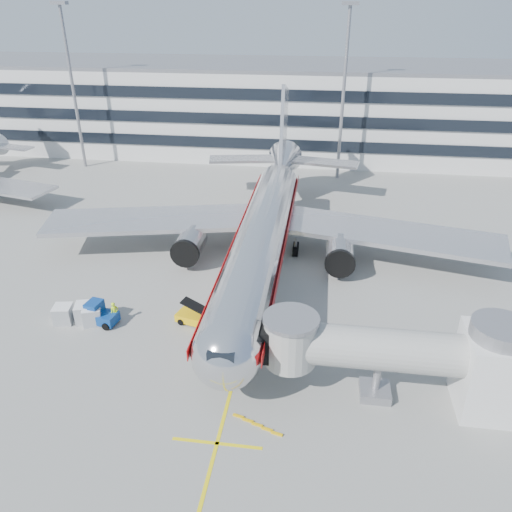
# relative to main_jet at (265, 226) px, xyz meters

# --- Properties ---
(ground) EXTENTS (180.00, 180.00, 0.00)m
(ground) POSITION_rel_main_jet_xyz_m (0.00, -11.72, -4.23)
(ground) COLOR gray
(ground) RESTS_ON ground
(lead_in_line) EXTENTS (0.25, 70.00, 0.01)m
(lead_in_line) POSITION_rel_main_jet_xyz_m (0.00, -1.72, -4.23)
(lead_in_line) COLOR yellow
(lead_in_line) RESTS_ON ground
(stop_bar) EXTENTS (6.00, 0.25, 0.01)m
(stop_bar) POSITION_rel_main_jet_xyz_m (0.00, -25.72, -4.23)
(stop_bar) COLOR yellow
(stop_bar) RESTS_ON ground
(main_jet) EXTENTS (50.95, 48.70, 16.06)m
(main_jet) POSITION_rel_main_jet_xyz_m (0.00, 0.00, 0.00)
(main_jet) COLOR silver
(main_jet) RESTS_ON ground
(jet_bridge) EXTENTS (17.80, 4.50, 7.00)m
(jet_bridge) POSITION_rel_main_jet_xyz_m (12.18, -19.72, -0.36)
(jet_bridge) COLOR silver
(jet_bridge) RESTS_ON ground
(terminal) EXTENTS (150.00, 24.25, 15.60)m
(terminal) POSITION_rel_main_jet_xyz_m (0.00, 46.23, 3.57)
(terminal) COLOR silver
(terminal) RESTS_ON ground
(light_mast_west) EXTENTS (2.40, 1.20, 25.45)m
(light_mast_west) POSITION_rel_main_jet_xyz_m (-35.00, 30.28, 10.64)
(light_mast_west) COLOR gray
(light_mast_west) RESTS_ON ground
(light_mast_centre) EXTENTS (2.40, 1.20, 25.45)m
(light_mast_centre) POSITION_rel_main_jet_xyz_m (8.00, 30.28, 10.64)
(light_mast_centre) COLOR gray
(light_mast_centre) RESTS_ON ground
(belt_loader) EXTENTS (4.81, 2.71, 2.25)m
(belt_loader) POSITION_rel_main_jet_xyz_m (-4.16, -12.81, -3.60)
(belt_loader) COLOR #E8B209
(belt_loader) RESTS_ON ground
(baggage_tug) EXTENTS (3.06, 2.24, 2.11)m
(baggage_tug) POSITION_rel_main_jet_xyz_m (-13.14, -13.79, -3.32)
(baggage_tug) COLOR navy
(baggage_tug) RESTS_ON ground
(cargo_container_left) EXTENTS (1.80, 1.80, 1.65)m
(cargo_container_left) POSITION_rel_main_jet_xyz_m (-16.39, -14.11, -3.40)
(cargo_container_left) COLOR silver
(cargo_container_left) RESTS_ON ground
(cargo_container_right) EXTENTS (2.04, 2.04, 1.77)m
(cargo_container_right) POSITION_rel_main_jet_xyz_m (-14.48, -13.70, -3.34)
(cargo_container_right) COLOR silver
(cargo_container_right) RESTS_ON ground
(cargo_container_front) EXTENTS (2.01, 2.01, 1.68)m
(cargo_container_front) POSITION_rel_main_jet_xyz_m (-13.73, -13.96, -3.39)
(cargo_container_front) COLOR silver
(cargo_container_front) RESTS_ON ground
(ramp_worker) EXTENTS (0.86, 0.86, 2.01)m
(ramp_worker) POSITION_rel_main_jet_xyz_m (-11.84, -13.48, -3.23)
(ramp_worker) COLOR #C8FD1A
(ramp_worker) RESTS_ON ground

